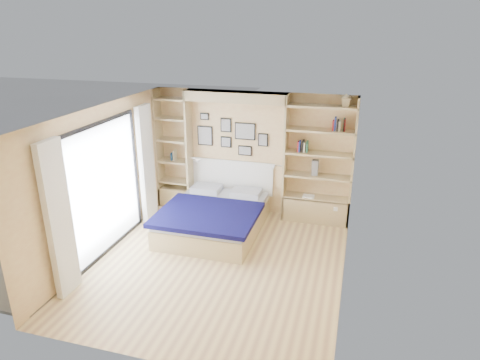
# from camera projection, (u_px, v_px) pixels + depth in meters

# --- Properties ---
(ground) EXTENTS (4.50, 4.50, 0.00)m
(ground) POSITION_uv_depth(u_px,v_px,m) (218.00, 264.00, 7.04)
(ground) COLOR #E3C683
(ground) RESTS_ON ground
(room_shell) EXTENTS (4.50, 4.50, 4.50)m
(room_shell) POSITION_uv_depth(u_px,v_px,m) (223.00, 171.00, 8.13)
(room_shell) COLOR #E9CB89
(room_shell) RESTS_ON ground
(bed) EXTENTS (1.78, 2.21, 1.07)m
(bed) POSITION_uv_depth(u_px,v_px,m) (214.00, 217.00, 8.08)
(bed) COLOR tan
(bed) RESTS_ON ground
(photo_gallery) EXTENTS (1.48, 0.02, 0.82)m
(photo_gallery) POSITION_uv_depth(u_px,v_px,m) (231.00, 135.00, 8.60)
(photo_gallery) COLOR black
(photo_gallery) RESTS_ON ground
(reading_lamps) EXTENTS (1.92, 0.12, 0.15)m
(reading_lamps) POSITION_uv_depth(u_px,v_px,m) (235.00, 163.00, 8.54)
(reading_lamps) COLOR silver
(reading_lamps) RESTS_ON ground
(shelf_decor) EXTENTS (3.55, 0.23, 2.03)m
(shelf_decor) POSITION_uv_depth(u_px,v_px,m) (314.00, 137.00, 7.99)
(shelf_decor) COLOR #A51E1E
(shelf_decor) RESTS_ON ground
(deck) EXTENTS (3.20, 4.00, 0.05)m
(deck) POSITION_uv_depth(u_px,v_px,m) (35.00, 236.00, 7.96)
(deck) COLOR #665D4C
(deck) RESTS_ON ground
(deck_chair) EXTENTS (0.73, 0.92, 0.81)m
(deck_chair) POSITION_uv_depth(u_px,v_px,m) (57.00, 203.00, 8.42)
(deck_chair) COLOR tan
(deck_chair) RESTS_ON ground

